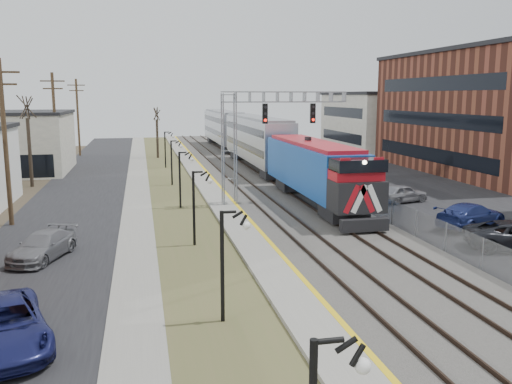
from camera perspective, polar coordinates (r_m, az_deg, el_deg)
name	(u,v)px	position (r m, az deg, el deg)	size (l,w,h in m)	color
street_west	(80,195)	(45.65, -18.03, -0.26)	(7.00, 120.00, 0.04)	black
sidewalk	(137,192)	(45.38, -12.38, -0.03)	(2.00, 120.00, 0.08)	gray
grass_median	(174,191)	(45.46, -8.59, 0.10)	(4.00, 120.00, 0.06)	#4C512B
platform	(210,189)	(45.71, -4.84, 0.35)	(2.00, 120.00, 0.24)	gray
ballast_bed	(268,187)	(46.59, 1.27, 0.54)	(8.00, 120.00, 0.20)	#595651
parking_lot	(397,183)	(50.69, 14.59, 0.90)	(16.00, 120.00, 0.04)	black
platform_edge	(221,187)	(45.80, -3.75, 0.54)	(0.24, 120.00, 0.01)	gold
track_near	(245,186)	(46.15, -1.15, 0.67)	(1.58, 120.00, 0.15)	#2D2119
track_far	(285,184)	(46.92, 3.05, 0.81)	(1.58, 120.00, 0.15)	#2D2119
train	(249,140)	(61.88, -0.74, 5.50)	(3.00, 63.05, 5.33)	#144AA5
signal_gantry	(253,128)	(38.56, -0.34, 6.76)	(9.00, 1.07, 8.15)	gray
lampposts	(193,208)	(28.71, -6.62, -1.69)	(0.14, 62.14, 4.00)	black
utility_poles	(5,144)	(35.71, -24.88, 4.62)	(0.28, 80.28, 10.00)	#4C3823
fence	(315,177)	(47.61, 6.20, 1.54)	(0.04, 120.00, 1.60)	gray
bare_trees	(69,156)	(49.27, -19.09, 3.56)	(12.30, 42.30, 5.95)	#382D23
car_lot_d	(471,216)	(34.88, 21.68, -2.36)	(2.08, 5.11, 1.48)	navy
car_lot_e	(402,194)	(41.47, 15.13, -0.19)	(1.61, 4.00, 1.36)	gray
car_street_a	(4,327)	(19.07, -25.03, -12.71)	(2.46, 5.34, 1.48)	#171A51
car_street_b	(43,247)	(28.21, -21.53, -5.37)	(1.82, 4.48, 1.30)	slate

